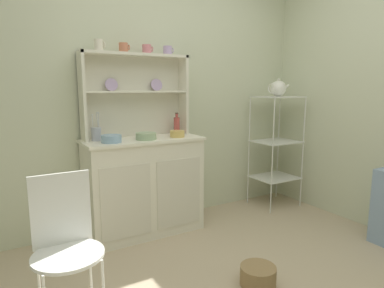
% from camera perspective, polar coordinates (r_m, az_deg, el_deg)
% --- Properties ---
extents(wall_back, '(3.84, 0.05, 2.50)m').
position_cam_1_polar(wall_back, '(3.22, -6.01, 8.82)').
color(wall_back, beige).
rests_on(wall_back, ground).
extents(hutch_cabinet, '(1.03, 0.45, 0.86)m').
position_cam_1_polar(hutch_cabinet, '(3.00, -8.25, -6.95)').
color(hutch_cabinet, silver).
rests_on(hutch_cabinet, ground).
extents(hutch_shelf_unit, '(0.96, 0.18, 0.73)m').
position_cam_1_polar(hutch_shelf_unit, '(3.03, -9.82, 9.28)').
color(hutch_shelf_unit, silver).
rests_on(hutch_shelf_unit, hutch_cabinet).
extents(bakers_rack, '(0.46, 0.39, 1.20)m').
position_cam_1_polar(bakers_rack, '(3.72, 14.26, 0.98)').
color(bakers_rack, silver).
rests_on(bakers_rack, ground).
extents(wire_chair, '(0.36, 0.36, 0.85)m').
position_cam_1_polar(wire_chair, '(1.91, -20.94, -14.94)').
color(wire_chair, white).
rests_on(wire_chair, ground).
extents(floor_basket, '(0.24, 0.24, 0.13)m').
position_cam_1_polar(floor_basket, '(2.40, 11.28, -21.30)').
color(floor_basket, '#93754C').
rests_on(floor_basket, ground).
extents(cup_cream_0, '(0.09, 0.07, 0.09)m').
position_cam_1_polar(cup_cream_0, '(2.92, -15.72, 16.03)').
color(cup_cream_0, silver).
rests_on(cup_cream_0, hutch_shelf_unit).
extents(cup_terracotta_1, '(0.09, 0.08, 0.08)m').
position_cam_1_polar(cup_terracotta_1, '(2.98, -11.68, 15.90)').
color(cup_terracotta_1, '#C67556').
rests_on(cup_terracotta_1, hutch_shelf_unit).
extents(cup_rose_2, '(0.09, 0.08, 0.08)m').
position_cam_1_polar(cup_rose_2, '(3.05, -7.75, 15.84)').
color(cup_rose_2, '#D17A84').
rests_on(cup_rose_2, hutch_shelf_unit).
extents(cup_lilac_3, '(0.09, 0.08, 0.08)m').
position_cam_1_polar(cup_lilac_3, '(3.14, -4.20, 15.73)').
color(cup_lilac_3, '#B79ECC').
rests_on(cup_lilac_3, hutch_shelf_unit).
extents(bowl_mixing_large, '(0.16, 0.16, 0.06)m').
position_cam_1_polar(bowl_mixing_large, '(2.74, -13.69, 0.89)').
color(bowl_mixing_large, '#8EB2D1').
rests_on(bowl_mixing_large, hutch_cabinet).
extents(bowl_floral_medium, '(0.17, 0.17, 0.06)m').
position_cam_1_polar(bowl_floral_medium, '(2.84, -7.90, 1.35)').
color(bowl_floral_medium, '#9EB78E').
rests_on(bowl_floral_medium, hutch_cabinet).
extents(bowl_cream_small, '(0.13, 0.13, 0.06)m').
position_cam_1_polar(bowl_cream_small, '(2.97, -2.55, 1.76)').
color(bowl_cream_small, '#DBB760').
rests_on(bowl_cream_small, hutch_cabinet).
extents(jam_bottle, '(0.06, 0.06, 0.20)m').
position_cam_1_polar(jam_bottle, '(3.14, -2.63, 3.24)').
color(jam_bottle, '#B74C47').
rests_on(jam_bottle, hutch_cabinet).
extents(utensil_jar, '(0.08, 0.08, 0.24)m').
position_cam_1_polar(utensil_jar, '(2.86, -16.12, 1.73)').
color(utensil_jar, '#B2B7C6').
rests_on(utensil_jar, hutch_cabinet).
extents(porcelain_teapot, '(0.26, 0.17, 0.19)m').
position_cam_1_polar(porcelain_teapot, '(3.68, 14.58, 9.23)').
color(porcelain_teapot, white).
rests_on(porcelain_teapot, bakers_rack).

